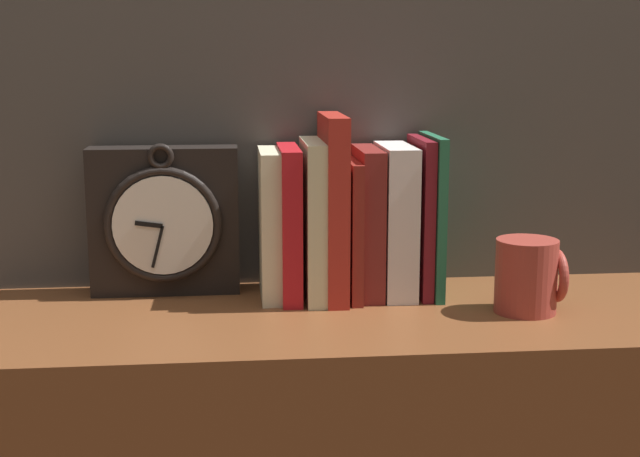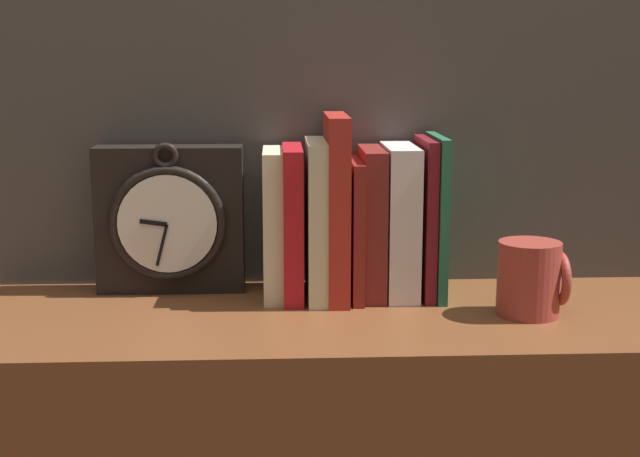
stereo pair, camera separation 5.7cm
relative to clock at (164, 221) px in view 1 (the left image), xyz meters
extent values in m
cube|color=black|center=(0.00, 0.01, 0.00)|extent=(0.20, 0.05, 0.20)
torus|color=black|center=(0.00, -0.03, 0.00)|extent=(0.16, 0.01, 0.16)
cylinder|color=white|center=(0.00, -0.03, 0.00)|extent=(0.13, 0.01, 0.13)
cube|color=black|center=(-0.02, -0.03, 0.00)|extent=(0.04, 0.00, 0.01)
cube|color=black|center=(-0.01, -0.03, -0.03)|extent=(0.02, 0.00, 0.06)
torus|color=black|center=(0.00, -0.03, 0.09)|extent=(0.03, 0.01, 0.03)
cube|color=beige|center=(0.14, -0.03, 0.00)|extent=(0.03, 0.12, 0.20)
cube|color=red|center=(0.17, -0.04, 0.00)|extent=(0.03, 0.13, 0.20)
cube|color=beige|center=(0.20, -0.04, 0.01)|extent=(0.03, 0.14, 0.21)
cube|color=#AF281F|center=(0.22, -0.04, 0.02)|extent=(0.03, 0.14, 0.24)
cube|color=maroon|center=(0.25, -0.04, -0.01)|extent=(0.01, 0.14, 0.18)
cube|color=maroon|center=(0.27, -0.03, 0.00)|extent=(0.03, 0.13, 0.20)
cube|color=silver|center=(0.31, -0.03, 0.00)|extent=(0.04, 0.13, 0.20)
cube|color=maroon|center=(0.35, -0.03, 0.01)|extent=(0.01, 0.13, 0.21)
cube|color=#236544|center=(0.36, -0.03, 0.01)|extent=(0.01, 0.13, 0.22)
cylinder|color=#9E382D|center=(0.46, -0.14, -0.05)|extent=(0.08, 0.08, 0.09)
torus|color=#9E382D|center=(0.50, -0.14, -0.05)|extent=(0.01, 0.07, 0.07)
camera|label=1|loc=(0.09, -1.20, 0.22)|focal=50.00mm
camera|label=2|loc=(0.15, -1.20, 0.22)|focal=50.00mm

